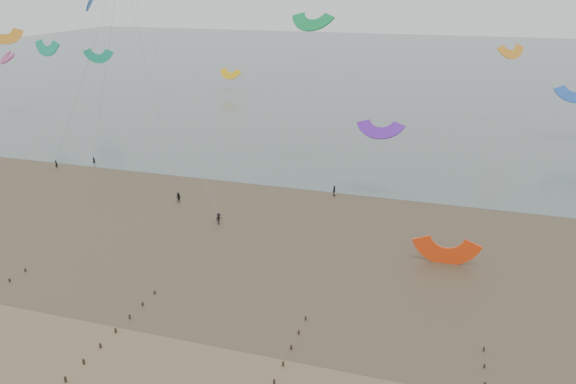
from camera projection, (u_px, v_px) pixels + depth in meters
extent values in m
plane|color=#475654|center=(419.00, 68.00, 228.60)|extent=(500.00, 500.00, 0.00)
plane|color=#473A28|center=(321.00, 229.00, 81.19)|extent=(500.00, 500.00, 0.00)
ellipsoid|color=slate|center=(166.00, 252.00, 74.52)|extent=(23.60, 14.36, 0.01)
ellipsoid|color=slate|center=(407.00, 231.00, 80.57)|extent=(33.64, 18.32, 0.01)
ellipsoid|color=slate|center=(103.00, 189.00, 96.65)|extent=(26.95, 14.22, 0.01)
cube|color=black|center=(10.00, 280.00, 67.02)|extent=(0.16, 0.16, 0.48)
cube|color=black|center=(25.00, 270.00, 69.38)|extent=(0.16, 0.16, 0.45)
cube|color=black|center=(66.00, 380.00, 50.29)|extent=(0.16, 0.16, 0.62)
cube|color=black|center=(84.00, 362.00, 52.65)|extent=(0.16, 0.16, 0.59)
cube|color=black|center=(100.00, 346.00, 55.01)|extent=(0.16, 0.16, 0.57)
cube|color=black|center=(116.00, 331.00, 57.36)|extent=(0.16, 0.16, 0.54)
cube|color=black|center=(130.00, 317.00, 59.72)|extent=(0.16, 0.16, 0.51)
cube|color=black|center=(143.00, 304.00, 62.08)|extent=(0.16, 0.16, 0.48)
cube|color=black|center=(155.00, 293.00, 64.43)|extent=(0.16, 0.16, 0.45)
cube|color=black|center=(274.00, 382.00, 50.06)|extent=(0.16, 0.16, 0.57)
cube|color=black|center=(283.00, 364.00, 52.42)|extent=(0.16, 0.16, 0.54)
cube|color=black|center=(291.00, 348.00, 54.77)|extent=(0.16, 0.16, 0.51)
cube|color=black|center=(299.00, 333.00, 57.13)|extent=(0.16, 0.16, 0.48)
cube|color=black|center=(306.00, 319.00, 59.48)|extent=(0.16, 0.16, 0.45)
cube|color=black|center=(485.00, 384.00, 49.83)|extent=(0.16, 0.16, 0.51)
cube|color=black|center=(484.00, 366.00, 52.18)|extent=(0.16, 0.16, 0.48)
cube|color=black|center=(484.00, 350.00, 54.54)|extent=(0.16, 0.16, 0.45)
imported|color=black|center=(56.00, 164.00, 107.20)|extent=(0.58, 0.38, 1.60)
imported|color=black|center=(94.00, 161.00, 109.38)|extent=(0.64, 0.52, 1.52)
imported|color=black|center=(334.00, 191.00, 93.37)|extent=(0.53, 1.10, 1.82)
imported|color=black|center=(219.00, 219.00, 82.55)|extent=(1.14, 1.31, 1.75)
imported|color=black|center=(178.00, 198.00, 90.69)|extent=(0.90, 0.75, 1.67)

